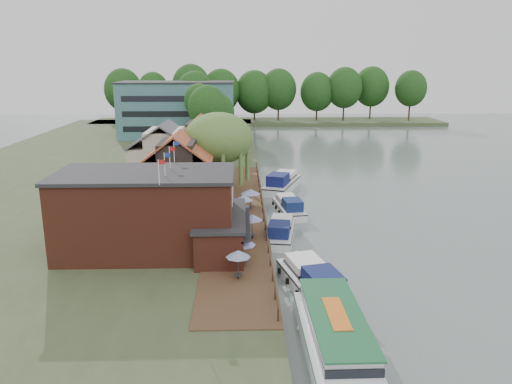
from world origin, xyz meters
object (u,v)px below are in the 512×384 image
object	(u,v)px
cottage_a	(179,170)
umbrella_0	(238,265)
cottage_b	(165,154)
cruiser_0	(313,277)
umbrella_4	(238,217)
umbrella_5	(243,206)
cottage_c	(200,144)
umbrella_2	(241,240)
hotel_block	(177,109)
umbrella_1	(243,252)
umbrella_6	(251,199)
willow	(219,154)
cruiser_1	(281,229)
tour_boat	(338,341)
cruiser_2	(289,205)
pub	(170,212)
swan	(300,328)
umbrella_3	(252,226)
cruiser_3	(282,180)

from	to	relation	value
cottage_a	umbrella_0	size ratio (longest dim) A/B	3.62
cottage_b	cruiser_0	world-z (taller)	cottage_b
umbrella_4	umbrella_5	xyz separation A→B (m)	(0.57, 4.01, 0.00)
cottage_b	cottage_c	size ratio (longest dim) A/B	1.13
cottage_b	umbrella_2	bearing A→B (deg)	-68.42
hotel_block	cruiser_0	size ratio (longest dim) A/B	2.42
umbrella_1	umbrella_6	bearing A→B (deg)	86.85
willow	umbrella_2	xyz separation A→B (m)	(2.75, -20.90, -3.93)
umbrella_0	umbrella_5	size ratio (longest dim) A/B	1.00
umbrella_6	cruiser_0	xyz separation A→B (m)	(4.47, -19.20, -1.00)
hotel_block	cruiser_0	bearing A→B (deg)	-75.68
cruiser_1	umbrella_5	bearing A→B (deg)	140.23
cottage_c	tour_boat	size ratio (longest dim) A/B	0.62
cottage_b	cruiser_2	world-z (taller)	cottage_b
pub	swan	xyz separation A→B (m)	(10.21, -12.38, -4.43)
cottage_c	umbrella_1	distance (m)	38.50
cottage_a	umbrella_3	size ratio (longest dim) A/B	3.62
umbrella_6	cruiser_0	world-z (taller)	umbrella_6
umbrella_3	swan	bearing A→B (deg)	-79.27
cottage_a	swan	distance (m)	30.01
willow	swan	bearing A→B (deg)	-78.29
hotel_block	umbrella_0	distance (m)	78.85
hotel_block	umbrella_3	distance (m)	70.08
pub	umbrella_4	xyz separation A→B (m)	(5.97, 5.79, -2.36)
cottage_a	umbrella_0	world-z (taller)	cottage_a
hotel_block	cruiser_3	distance (m)	49.92
cottage_a	umbrella_4	size ratio (longest dim) A/B	3.58
umbrella_0	umbrella_1	world-z (taller)	same
umbrella_4	tour_boat	size ratio (longest dim) A/B	0.17
pub	cruiser_1	bearing A→B (deg)	28.28
pub	cruiser_3	bearing A→B (deg)	64.93
umbrella_0	umbrella_2	xyz separation A→B (m)	(0.17, 5.52, 0.00)
umbrella_2	umbrella_6	size ratio (longest dim) A/B	1.00
cottage_c	swan	world-z (taller)	cottage_c
cottage_a	tour_boat	xyz separation A→B (m)	(13.01, -31.15, -3.75)
cruiser_2	umbrella_1	bearing A→B (deg)	-114.79
hotel_block	umbrella_5	bearing A→B (deg)	-76.63
umbrella_2	tour_boat	bearing A→B (deg)	-69.29
cottage_b	umbrella_2	distance (m)	28.01
cottage_b	umbrella_1	world-z (taller)	cottage_b
umbrella_6	hotel_block	bearing A→B (deg)	104.72
cottage_c	umbrella_2	bearing A→B (deg)	-79.86
cottage_b	willow	distance (m)	9.07
umbrella_1	cruiser_1	xyz separation A→B (m)	(3.79, 9.36, -1.18)
umbrella_2	cruiser_1	xyz separation A→B (m)	(4.03, 6.43, -1.18)
hotel_block	willow	bearing A→B (deg)	-77.29
umbrella_2	umbrella_3	size ratio (longest dim) A/B	1.00
cottage_b	cottage_c	xyz separation A→B (m)	(4.00, 9.00, 0.00)
cruiser_2	cruiser_3	bearing A→B (deg)	81.90
cottage_b	umbrella_2	xyz separation A→B (m)	(10.25, -25.90, -2.96)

